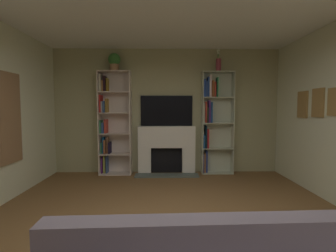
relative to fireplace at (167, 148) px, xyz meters
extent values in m
plane|color=brown|center=(0.00, -3.08, -0.56)|extent=(7.66, 7.66, 0.00)
cube|color=tan|center=(0.00, 0.14, 0.83)|extent=(5.15, 0.06, 2.78)
cube|color=olive|center=(2.50, -1.90, 1.00)|extent=(0.03, 0.37, 0.42)
cube|color=slate|center=(2.49, -1.90, 1.00)|extent=(0.01, 0.31, 0.36)
cube|color=olive|center=(2.50, -1.45, 0.99)|extent=(0.03, 0.31, 0.48)
cube|color=#AA844D|center=(2.49, -1.45, 0.99)|extent=(0.01, 0.25, 0.42)
cube|color=olive|center=(2.50, -0.98, 0.97)|extent=(0.03, 0.32, 0.49)
cube|color=#2B5342|center=(2.49, -0.98, 0.97)|extent=(0.01, 0.26, 0.43)
cube|color=silver|center=(-2.48, -1.86, 0.75)|extent=(0.01, 0.99, 1.33)
cube|color=#8E6946|center=(-2.47, -1.86, 0.75)|extent=(0.01, 0.02, 1.33)
cube|color=#8E6946|center=(-2.47, -1.86, 0.75)|extent=(0.01, 0.99, 0.02)
cube|color=white|center=(-0.49, 0.00, -0.27)|extent=(0.28, 0.22, 0.58)
cube|color=white|center=(0.49, 0.00, -0.27)|extent=(0.28, 0.22, 0.58)
cube|color=white|center=(0.00, 0.00, 0.26)|extent=(1.27, 0.22, 0.48)
cube|color=black|center=(0.00, 0.07, -0.27)|extent=(0.70, 0.08, 0.58)
cube|color=#505B55|center=(0.00, -0.26, -0.54)|extent=(1.37, 0.30, 0.03)
cube|color=black|center=(0.00, 0.08, 0.84)|extent=(1.15, 0.06, 0.68)
cube|color=beige|center=(-1.47, -0.05, 0.57)|extent=(0.02, 0.33, 2.26)
cube|color=beige|center=(-0.79, -0.05, 0.57)|extent=(0.02, 0.33, 2.26)
cube|color=beige|center=(-1.13, 0.11, 0.57)|extent=(0.70, 0.02, 2.26)
cube|color=beige|center=(-1.13, -0.05, -0.55)|extent=(0.66, 0.33, 0.02)
cube|color=#5D2377|center=(-1.44, 0.00, -0.36)|extent=(0.03, 0.19, 0.36)
cube|color=olive|center=(-1.39, 0.01, -0.35)|extent=(0.04, 0.18, 0.39)
cube|color=#354B7E|center=(-1.33, 0.00, -0.36)|extent=(0.03, 0.19, 0.36)
cube|color=beige|center=(-1.13, -0.05, -0.11)|extent=(0.66, 0.33, 0.02)
cube|color=#357E54|center=(-1.44, 0.00, 0.02)|extent=(0.03, 0.20, 0.24)
cube|color=#185694|center=(-1.40, 0.00, 0.08)|extent=(0.03, 0.19, 0.35)
cube|color=brown|center=(-1.36, -0.04, 0.05)|extent=(0.03, 0.27, 0.30)
cube|color=brown|center=(-1.31, 0.00, 0.08)|extent=(0.02, 0.20, 0.36)
cube|color=black|center=(-1.26, -0.02, 0.02)|extent=(0.03, 0.23, 0.25)
cube|color=beige|center=(-1.13, -0.05, 0.35)|extent=(0.66, 0.33, 0.02)
cube|color=#32744B|center=(-1.44, -0.04, 0.50)|extent=(0.03, 0.27, 0.29)
cube|color=#314F90|center=(-1.39, -0.03, 0.47)|extent=(0.04, 0.26, 0.23)
cube|color=#B4372C|center=(-1.33, -0.03, 0.51)|extent=(0.04, 0.25, 0.30)
cube|color=beige|center=(-1.13, -0.05, 0.80)|extent=(0.66, 0.33, 0.02)
cube|color=red|center=(-1.44, -0.03, 1.00)|extent=(0.03, 0.25, 0.38)
cube|color=beige|center=(-1.41, -0.03, 0.93)|extent=(0.02, 0.24, 0.24)
cube|color=#335286|center=(-1.36, -0.03, 0.93)|extent=(0.03, 0.26, 0.25)
cube|color=olive|center=(-1.32, 0.00, 0.96)|extent=(0.04, 0.20, 0.30)
cube|color=beige|center=(-1.13, -0.05, 1.25)|extent=(0.66, 0.33, 0.02)
cube|color=beige|center=(-1.43, -0.03, 1.45)|extent=(0.04, 0.25, 0.38)
cube|color=#A2713A|center=(-1.38, -0.02, 1.38)|extent=(0.03, 0.23, 0.24)
cube|color=black|center=(-1.34, -0.03, 1.43)|extent=(0.04, 0.25, 0.33)
cube|color=#A47922|center=(-1.30, 0.00, 1.41)|extent=(0.03, 0.20, 0.29)
cube|color=beige|center=(-1.13, -0.05, 1.69)|extent=(0.66, 0.33, 0.02)
cube|color=beige|center=(0.79, -0.02, 0.57)|extent=(0.02, 0.26, 2.26)
cube|color=beige|center=(1.47, -0.02, 0.57)|extent=(0.02, 0.26, 2.26)
cube|color=beige|center=(1.13, 0.11, 0.57)|extent=(0.70, 0.02, 2.26)
cube|color=beige|center=(1.13, -0.02, -0.55)|extent=(0.66, 0.26, 0.02)
cube|color=#4E426E|center=(0.82, -0.01, -0.33)|extent=(0.02, 0.22, 0.41)
cube|color=brown|center=(0.86, 0.00, -0.33)|extent=(0.03, 0.18, 0.43)
cube|color=navy|center=(0.90, 0.02, -0.30)|extent=(0.04, 0.16, 0.49)
cube|color=beige|center=(1.13, -0.02, 0.01)|extent=(0.66, 0.26, 0.02)
cube|color=navy|center=(0.83, -0.01, 0.16)|extent=(0.04, 0.21, 0.29)
cube|color=black|center=(0.87, -0.01, 0.26)|extent=(0.03, 0.22, 0.50)
cube|color=#AD2426|center=(0.92, -0.01, 0.22)|extent=(0.04, 0.21, 0.42)
cube|color=beige|center=(1.13, -0.02, 0.57)|extent=(0.66, 0.26, 0.02)
cube|color=beige|center=(0.83, 0.00, 0.80)|extent=(0.03, 0.19, 0.44)
cube|color=#AF3022|center=(0.87, -0.01, 0.81)|extent=(0.03, 0.22, 0.46)
cube|color=black|center=(0.90, -0.01, 0.75)|extent=(0.03, 0.22, 0.34)
cube|color=#502A7B|center=(0.94, 0.00, 0.83)|extent=(0.04, 0.19, 0.49)
cube|color=#1F4B8A|center=(0.99, 0.00, 0.81)|extent=(0.03, 0.20, 0.45)
cube|color=beige|center=(1.13, -0.02, 1.14)|extent=(0.66, 0.26, 0.02)
cube|color=navy|center=(0.83, -0.01, 1.34)|extent=(0.03, 0.21, 0.38)
cube|color=#334D88|center=(0.88, 0.00, 1.32)|extent=(0.03, 0.18, 0.35)
cube|color=#234393|center=(0.91, -0.01, 1.36)|extent=(0.03, 0.21, 0.43)
cube|color=beige|center=(0.96, -0.01, 1.38)|extent=(0.04, 0.20, 0.48)
cube|color=#994B24|center=(1.02, 0.00, 1.33)|extent=(0.04, 0.19, 0.36)
cube|color=#B13428|center=(1.07, 0.01, 1.31)|extent=(0.03, 0.17, 0.33)
cube|color=#26794E|center=(1.11, 0.00, 1.36)|extent=(0.03, 0.20, 0.43)
cube|color=beige|center=(1.13, -0.02, 1.69)|extent=(0.66, 0.26, 0.02)
cylinder|color=#AA7A54|center=(-1.13, -0.04, 1.78)|extent=(0.19, 0.19, 0.15)
sphere|color=#387835|center=(-1.13, -0.04, 1.95)|extent=(0.26, 0.26, 0.26)
cylinder|color=#97374A|center=(1.13, -0.04, 1.84)|extent=(0.11, 0.11, 0.27)
cylinder|color=#4C7F3F|center=(1.12, -0.03, 2.04)|extent=(0.01, 0.01, 0.14)
sphere|color=silver|center=(1.12, -0.03, 2.11)|extent=(0.04, 0.04, 0.04)
cylinder|color=#4C7F3F|center=(1.13, -0.06, 2.06)|extent=(0.01, 0.01, 0.18)
sphere|color=silver|center=(1.13, -0.06, 2.15)|extent=(0.05, 0.05, 0.05)
cylinder|color=#4C7F3F|center=(1.13, -0.04, 2.03)|extent=(0.01, 0.01, 0.12)
sphere|color=silver|center=(1.13, -0.04, 2.09)|extent=(0.06, 0.06, 0.06)
cylinder|color=#4C7F3F|center=(1.11, -0.03, 2.06)|extent=(0.01, 0.01, 0.17)
sphere|color=silver|center=(1.11, -0.03, 2.15)|extent=(0.05, 0.05, 0.05)
cube|color=brown|center=(0.27, -3.57, -0.18)|extent=(0.92, 0.50, 0.04)
cylinder|color=brown|center=(-0.17, -3.35, -0.38)|extent=(0.05, 0.05, 0.36)
cylinder|color=brown|center=(0.71, -3.35, -0.38)|extent=(0.05, 0.05, 0.36)
camera|label=1|loc=(-0.07, -5.66, 0.91)|focal=27.29mm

